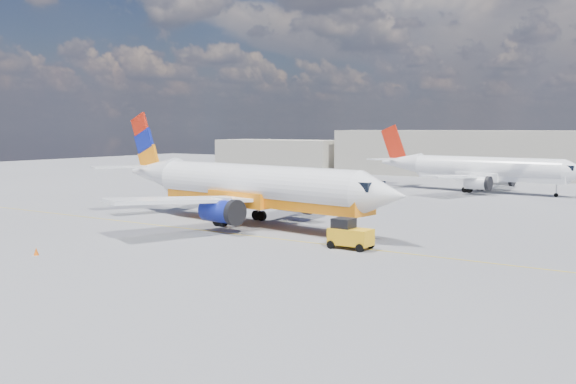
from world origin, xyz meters
The scene contains 8 objects.
ground centered at (0.00, 0.00, 0.00)m, with size 240.00×240.00×0.00m, color slate.
taxi_line centered at (0.00, 3.00, 0.01)m, with size 70.00×0.15×0.01m, color gold.
terminal_main centered at (5.00, 75.00, 4.00)m, with size 70.00×14.00×8.00m, color #AFA797.
terminal_annex centered at (-45.00, 72.00, 3.00)m, with size 26.00×10.00×6.00m, color #AFA797.
main_jet centered at (-5.17, 7.74, 3.38)m, with size 33.51×26.14×10.13m.
second_jet centered at (3.43, 47.49, 2.98)m, with size 29.47×23.16×8.93m.
gse_tug centered at (7.64, 2.53, 1.00)m, with size 3.00×1.88×2.11m.
traffic_cone centered at (-8.51, -11.17, 0.27)m, with size 0.40×0.40×0.56m.
Camera 1 is at (28.37, -37.04, 8.46)m, focal length 40.00 mm.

